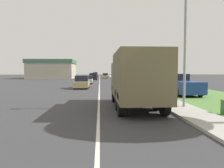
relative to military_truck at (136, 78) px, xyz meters
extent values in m
plane|color=#38383A|center=(-2.07, 27.97, -1.72)|extent=(180.00, 180.00, 0.00)
cube|color=silver|center=(-2.07, 27.97, -1.71)|extent=(0.12, 120.00, 0.00)
cube|color=#ADAAA3|center=(2.43, 27.97, -1.66)|extent=(1.80, 120.00, 0.12)
cube|color=#56843D|center=(6.83, 27.97, -1.71)|extent=(7.00, 120.00, 0.02)
cube|color=#606647|center=(0.00, 2.67, -0.10)|extent=(2.36, 1.96, 2.02)
cube|color=brown|center=(0.00, -0.83, 0.13)|extent=(2.36, 5.04, 2.48)
cube|color=#606647|center=(0.00, -3.30, -0.76)|extent=(2.24, 0.10, 0.60)
cube|color=red|center=(-0.89, -3.32, -0.56)|extent=(0.12, 0.06, 0.12)
cube|color=red|center=(0.89, -3.32, -0.56)|extent=(0.12, 0.06, 0.12)
cylinder|color=black|center=(-1.03, 2.57, -1.14)|extent=(0.30, 1.15, 1.15)
cylinder|color=black|center=(1.03, 2.57, -1.14)|extent=(0.30, 1.15, 1.15)
cylinder|color=black|center=(-1.03, -2.09, -1.14)|extent=(0.30, 1.15, 1.15)
cylinder|color=black|center=(1.03, -2.09, -1.14)|extent=(0.30, 1.15, 1.15)
cylinder|color=black|center=(-1.03, -0.58, -1.14)|extent=(0.30, 1.15, 1.15)
cylinder|color=black|center=(1.03, -0.58, -1.14)|extent=(0.30, 1.15, 1.15)
cube|color=tan|center=(-4.19, 14.37, -1.20)|extent=(1.71, 4.11, 0.68)
cube|color=black|center=(-4.19, 14.45, -0.51)|extent=(1.51, 1.85, 0.70)
cylinder|color=black|center=(-4.94, 15.68, -1.40)|extent=(0.20, 0.64, 0.64)
cylinder|color=black|center=(-3.43, 15.68, -1.40)|extent=(0.20, 0.64, 0.64)
cylinder|color=black|center=(-4.94, 13.05, -1.40)|extent=(0.20, 0.64, 0.64)
cylinder|color=black|center=(-3.43, 13.05, -1.40)|extent=(0.20, 0.64, 0.64)
cube|color=#B7BABF|center=(-4.17, 24.39, -1.26)|extent=(1.85, 4.28, 0.57)
cube|color=black|center=(-4.17, 24.47, -0.67)|extent=(1.63, 1.93, 0.61)
cylinder|color=black|center=(-4.99, 25.76, -1.40)|extent=(0.20, 0.64, 0.64)
cylinder|color=black|center=(-3.34, 25.76, -1.40)|extent=(0.20, 0.64, 0.64)
cylinder|color=black|center=(-4.99, 23.02, -1.40)|extent=(0.20, 0.64, 0.64)
cylinder|color=black|center=(-3.34, 23.02, -1.40)|extent=(0.20, 0.64, 0.64)
cube|color=black|center=(-3.61, 39.67, -1.18)|extent=(1.92, 4.11, 0.72)
cube|color=black|center=(-3.61, 39.75, -0.46)|extent=(1.69, 1.85, 0.73)
cylinder|color=black|center=(-4.47, 40.99, -1.40)|extent=(0.20, 0.64, 0.64)
cylinder|color=black|center=(-2.75, 40.99, -1.40)|extent=(0.20, 0.64, 0.64)
cylinder|color=black|center=(-4.47, 38.36, -1.40)|extent=(0.20, 0.64, 0.64)
cylinder|color=black|center=(-2.75, 38.36, -1.40)|extent=(0.20, 0.64, 0.64)
cube|color=tan|center=(-0.45, 52.00, -1.23)|extent=(1.72, 4.59, 0.63)
cube|color=black|center=(-0.45, 52.09, -0.58)|extent=(1.51, 2.07, 0.66)
cylinder|color=black|center=(-1.21, 53.47, -1.40)|extent=(0.20, 0.64, 0.64)
cylinder|color=black|center=(0.31, 53.47, -1.40)|extent=(0.20, 0.64, 0.64)
cylinder|color=black|center=(-1.21, 50.53, -1.40)|extent=(0.20, 0.64, 0.64)
cylinder|color=black|center=(0.31, 50.53, -1.40)|extent=(0.20, 0.64, 0.64)
cube|color=maroon|center=(-3.63, 65.50, -1.17)|extent=(1.74, 4.50, 0.74)
cube|color=black|center=(-3.63, 65.59, -0.42)|extent=(1.53, 2.03, 0.75)
cylinder|color=black|center=(-4.40, 66.95, -1.40)|extent=(0.20, 0.64, 0.64)
cylinder|color=black|center=(-2.86, 66.95, -1.40)|extent=(0.20, 0.64, 0.64)
cylinder|color=black|center=(-4.40, 64.06, -1.40)|extent=(0.20, 0.64, 0.64)
cylinder|color=black|center=(-2.86, 64.06, -1.40)|extent=(0.20, 0.64, 0.64)
cube|color=navy|center=(5.21, 6.78, -1.04)|extent=(2.04, 5.41, 0.86)
cube|color=black|center=(5.21, 8.34, -0.24)|extent=(1.87, 2.27, 0.72)
cube|color=navy|center=(5.21, 5.64, -0.55)|extent=(2.04, 3.13, 0.12)
cylinder|color=black|center=(4.32, 8.56, -1.32)|extent=(0.24, 0.76, 0.76)
cylinder|color=black|center=(6.11, 8.56, -1.32)|extent=(0.24, 0.76, 0.76)
cylinder|color=black|center=(4.32, 4.99, -1.32)|extent=(0.24, 0.76, 0.76)
cylinder|color=black|center=(6.11, 4.99, -1.32)|extent=(0.24, 0.76, 0.76)
cylinder|color=gray|center=(2.68, -0.26, 1.82)|extent=(0.14, 0.14, 6.84)
cube|color=#B2A893|center=(-15.54, 50.86, 0.38)|extent=(12.20, 10.33, 4.19)
cube|color=#3D6651|center=(-15.54, 50.86, 3.00)|extent=(12.69, 10.74, 1.05)
camera|label=1|loc=(-2.00, -12.10, 0.38)|focal=35.00mm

